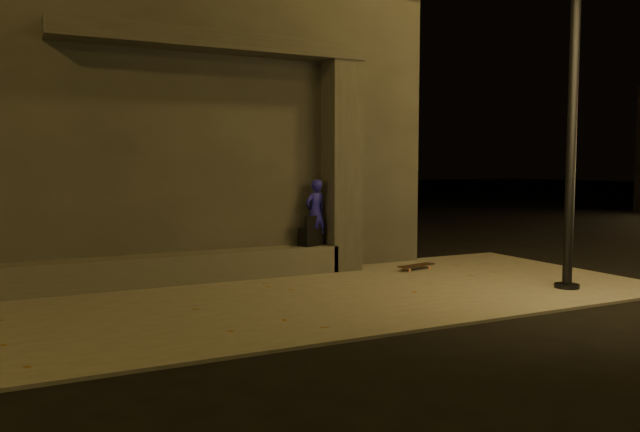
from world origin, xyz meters
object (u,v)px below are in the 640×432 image
column (341,167)px  skateboard (416,266)px  skateboarder (315,213)px  backpack (310,235)px

column → skateboard: size_ratio=4.58×
skateboarder → backpack: (-0.10, 0.00, -0.39)m
column → skateboarder: (-0.50, 0.00, -0.78)m
skateboarder → skateboard: (1.65, -0.65, -0.95)m
column → skateboarder: 0.93m
backpack → skateboard: bearing=-38.7°
column → backpack: column is taller
column → skateboarder: column is taller
backpack → skateboard: 1.95m
skateboarder → skateboard: size_ratio=1.44×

